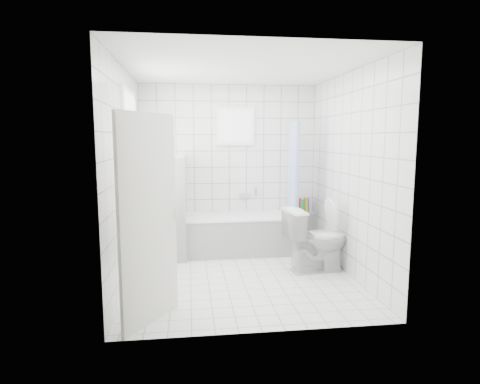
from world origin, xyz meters
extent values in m
plane|color=white|center=(0.00, 0.00, 0.00)|extent=(3.00, 3.00, 0.00)
plane|color=white|center=(0.00, 0.00, 2.60)|extent=(3.00, 3.00, 0.00)
cube|color=white|center=(0.00, 1.50, 1.30)|extent=(2.80, 0.02, 2.60)
cube|color=white|center=(0.00, -1.50, 1.30)|extent=(2.80, 0.02, 2.60)
cube|color=white|center=(-1.40, 0.00, 1.30)|extent=(0.02, 3.00, 2.60)
cube|color=white|center=(1.40, 0.00, 1.30)|extent=(0.02, 3.00, 2.60)
cube|color=white|center=(-1.35, 0.30, 1.60)|extent=(0.01, 0.90, 1.40)
cube|color=white|center=(0.10, 1.46, 1.95)|extent=(0.50, 0.01, 0.50)
cube|color=white|center=(-1.31, 0.30, 0.86)|extent=(0.18, 1.02, 0.08)
cube|color=silver|center=(-1.03, -1.15, 1.00)|extent=(0.48, 0.68, 2.00)
cube|color=white|center=(0.14, 1.12, 0.28)|extent=(1.68, 0.75, 0.55)
cube|color=white|center=(0.14, 1.12, 0.57)|extent=(1.70, 0.77, 0.03)
cube|color=white|center=(-0.77, 1.07, 0.75)|extent=(0.15, 0.85, 1.50)
cube|color=white|center=(1.21, 1.38, 0.28)|extent=(0.40, 0.24, 0.55)
imported|color=white|center=(1.03, 0.11, 0.43)|extent=(0.90, 0.59, 0.86)
cylinder|color=silver|center=(0.94, 1.10, 2.00)|extent=(0.02, 0.80, 0.02)
cube|color=silver|center=(0.24, 1.46, 0.85)|extent=(0.18, 0.06, 0.06)
imported|color=white|center=(-1.30, 0.25, 0.99)|extent=(0.16, 0.16, 0.18)
imported|color=#35D1F1|center=(-1.30, 0.12, 0.99)|extent=(0.12, 0.12, 0.18)
imported|color=#CC4F9B|center=(-1.30, -0.04, 1.03)|extent=(0.14, 0.14, 0.27)
cylinder|color=green|center=(1.17, 1.30, 0.67)|extent=(0.06, 0.06, 0.24)
cylinder|color=red|center=(1.15, 1.41, 0.67)|extent=(0.06, 0.06, 0.24)
cylinder|color=#2D1CE2|center=(1.28, 1.41, 0.67)|extent=(0.06, 0.06, 0.23)
cylinder|color=#FFAE1A|center=(1.23, 1.32, 0.68)|extent=(0.06, 0.06, 0.26)
camera|label=1|loc=(-0.65, -4.91, 1.77)|focal=30.00mm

